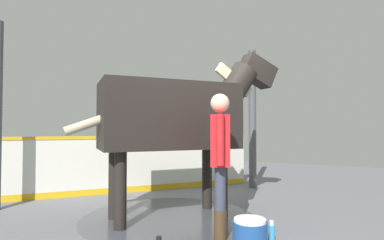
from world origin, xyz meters
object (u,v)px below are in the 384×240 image
at_px(bottle_shampoo, 272,234).
at_px(wash_bucket, 250,237).
at_px(horse, 176,116).
at_px(handler, 220,153).

bearing_deg(bottle_shampoo, wash_bucket, 155.02).
bearing_deg(bottle_shampoo, horse, 70.19).
relative_size(handler, bottle_shampoo, 6.27).
relative_size(horse, handler, 1.51).
relative_size(horse, bottle_shampoo, 9.47).
xyz_separation_m(horse, bottle_shampoo, (-0.53, -1.46, -1.33)).
distance_m(horse, handler, 1.10).
height_order(horse, bottle_shampoo, horse).
bearing_deg(wash_bucket, handler, 51.13).
relative_size(wash_bucket, bottle_shampoo, 1.33).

